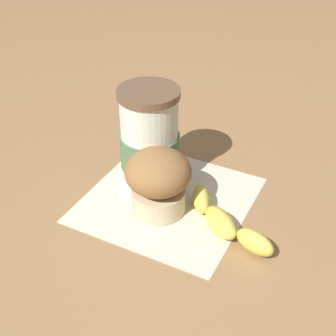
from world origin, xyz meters
name	(u,v)px	position (x,y,z in m)	size (l,w,h in m)	color
ground_plane	(168,200)	(0.00, 0.00, 0.00)	(3.00, 3.00, 0.00)	#936D47
paper_napkin	(168,199)	(0.00, 0.00, 0.00)	(0.23, 0.23, 0.00)	beige
coffee_cup	(150,140)	(-0.05, 0.03, 0.07)	(0.09, 0.09, 0.15)	silver
muffin	(158,179)	(0.00, -0.03, 0.05)	(0.09, 0.09, 0.09)	beige
banana	(224,221)	(0.10, -0.01, 0.02)	(0.15, 0.09, 0.03)	#D6CC4C
sugar_packet	(140,145)	(-0.12, 0.10, 0.00)	(0.05, 0.03, 0.01)	white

